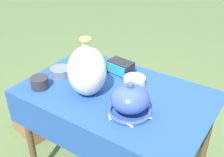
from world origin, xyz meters
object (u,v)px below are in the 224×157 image
object	(u,v)px
vase_dome_bell	(130,100)
mosaic_tile_box	(120,67)
jar_round_teal	(95,64)
wooden_crate	(39,117)
pot_squat_slate	(60,72)
vase_tall_bulbous	(87,71)
pot_squat_charcoal	(40,83)
pot_squat_porcelain	(134,81)

from	to	relation	value
vase_dome_bell	mosaic_tile_box	xyz separation A→B (m)	(-0.26, 0.33, -0.03)
jar_round_teal	wooden_crate	size ratio (longest dim) A/B	0.31
wooden_crate	pot_squat_slate	bearing A→B (deg)	-5.26
vase_tall_bulbous	pot_squat_slate	world-z (taller)	vase_tall_bulbous
vase_dome_bell	pot_squat_slate	xyz separation A→B (m)	(-0.56, 0.09, -0.05)
mosaic_tile_box	jar_round_teal	xyz separation A→B (m)	(-0.14, -0.08, 0.01)
mosaic_tile_box	pot_squat_slate	world-z (taller)	mosaic_tile_box
vase_tall_bulbous	mosaic_tile_box	world-z (taller)	vase_tall_bulbous
vase_dome_bell	jar_round_teal	bearing A→B (deg)	148.64
vase_tall_bulbous	pot_squat_charcoal	distance (m)	0.31
pot_squat_porcelain	pot_squat_slate	bearing A→B (deg)	-159.60
vase_dome_bell	mosaic_tile_box	world-z (taller)	vase_dome_bell
pot_squat_slate	pot_squat_charcoal	distance (m)	0.17
vase_dome_bell	pot_squat_charcoal	xyz separation A→B (m)	(-0.56, -0.09, -0.04)
mosaic_tile_box	vase_dome_bell	bearing A→B (deg)	-45.46
mosaic_tile_box	pot_squat_porcelain	distance (m)	0.17
vase_dome_bell	wooden_crate	xyz separation A→B (m)	(-1.01, 0.21, -0.69)
vase_tall_bulbous	mosaic_tile_box	distance (m)	0.33
wooden_crate	vase_dome_bell	bearing A→B (deg)	-1.45
pot_squat_charcoal	wooden_crate	xyz separation A→B (m)	(-0.45, 0.30, -0.65)
pot_squat_slate	jar_round_teal	bearing A→B (deg)	46.72
vase_dome_bell	wooden_crate	size ratio (longest dim) A/B	0.60
mosaic_tile_box	vase_tall_bulbous	bearing A→B (deg)	-88.97
pot_squat_charcoal	vase_dome_bell	bearing A→B (deg)	9.02
vase_dome_bell	pot_squat_porcelain	world-z (taller)	vase_dome_bell
pot_squat_porcelain	pot_squat_charcoal	bearing A→B (deg)	-142.69
vase_dome_bell	pot_squat_porcelain	xyz separation A→B (m)	(-0.12, 0.25, -0.05)
vase_dome_bell	pot_squat_porcelain	distance (m)	0.28
vase_tall_bulbous	mosaic_tile_box	xyz separation A→B (m)	(0.02, 0.31, -0.11)
vase_tall_bulbous	vase_dome_bell	xyz separation A→B (m)	(0.29, -0.02, -0.07)
vase_tall_bulbous	wooden_crate	distance (m)	1.07
vase_dome_bell	mosaic_tile_box	bearing A→B (deg)	128.86
pot_squat_slate	wooden_crate	distance (m)	0.80
jar_round_teal	pot_squat_charcoal	bearing A→B (deg)	-114.62
vase_dome_bell	mosaic_tile_box	size ratio (longest dim) A/B	1.48
pot_squat_slate	pot_squat_porcelain	distance (m)	0.48
vase_tall_bulbous	wooden_crate	bearing A→B (deg)	165.18
pot_squat_slate	jar_round_teal	xyz separation A→B (m)	(0.15, 0.16, 0.03)
pot_squat_porcelain	pot_squat_charcoal	world-z (taller)	pot_squat_charcoal
jar_round_teal	mosaic_tile_box	bearing A→B (deg)	29.09
vase_dome_bell	pot_squat_porcelain	bearing A→B (deg)	114.73
pot_squat_porcelain	wooden_crate	world-z (taller)	pot_squat_porcelain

